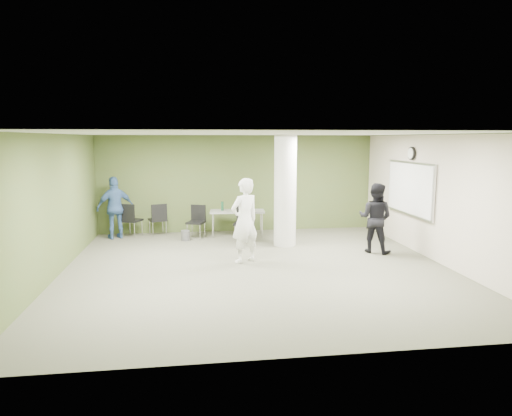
{
  "coord_description": "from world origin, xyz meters",
  "views": [
    {
      "loc": [
        -1.3,
        -9.21,
        2.7
      ],
      "look_at": [
        0.12,
        1.0,
        1.13
      ],
      "focal_mm": 32.0,
      "sensor_mm": 36.0,
      "label": 1
    }
  ],
  "objects": [
    {
      "name": "whiteboard",
      "position": [
        3.92,
        1.2,
        1.5
      ],
      "size": [
        0.05,
        2.3,
        1.3
      ],
      "color": "silver",
      "rests_on": "wall_right_cream"
    },
    {
      "name": "chair_back_right",
      "position": [
        -2.28,
        3.57,
        0.53
      ],
      "size": [
        0.57,
        0.57,
        0.91
      ],
      "rotation": [
        0.0,
        0.0,
        3.46
      ],
      "color": "black",
      "rests_on": "floor"
    },
    {
      "name": "column",
      "position": [
        1.0,
        2.0,
        1.4
      ],
      "size": [
        0.56,
        0.56,
        2.8
      ],
      "primitive_type": "cylinder",
      "color": "silver",
      "rests_on": "floor"
    },
    {
      "name": "floor",
      "position": [
        0.0,
        0.0,
        0.0
      ],
      "size": [
        8.0,
        8.0,
        0.0
      ],
      "primitive_type": "plane",
      "color": "#4D4C3D",
      "rests_on": "ground"
    },
    {
      "name": "woman_white",
      "position": [
        -0.2,
        0.51,
        0.93
      ],
      "size": [
        0.81,
        0.72,
        1.86
      ],
      "primitive_type": "imported",
      "rotation": [
        0.0,
        0.0,
        3.65
      ],
      "color": "white",
      "rests_on": "floor"
    },
    {
      "name": "wall_back",
      "position": [
        0.0,
        4.0,
        1.4
      ],
      "size": [
        8.0,
        2.8,
        0.02
      ],
      "primitive_type": "cube",
      "rotation": [
        1.57,
        0.0,
        0.0
      ],
      "color": "#515C2B",
      "rests_on": "floor"
    },
    {
      "name": "chair_table_left",
      "position": [
        -1.22,
        3.21,
        0.52
      ],
      "size": [
        0.58,
        0.58,
        0.9
      ],
      "rotation": [
        0.0,
        0.0,
        -0.38
      ],
      "color": "black",
      "rests_on": "floor"
    },
    {
      "name": "wall_clock",
      "position": [
        3.92,
        1.2,
        2.35
      ],
      "size": [
        0.06,
        0.32,
        0.32
      ],
      "color": "black",
      "rests_on": "wall_right_cream"
    },
    {
      "name": "chair_back_left",
      "position": [
        -3.04,
        3.48,
        0.55
      ],
      "size": [
        0.62,
        0.62,
        0.94
      ],
      "rotation": [
        0.0,
        0.0,
        2.71
      ],
      "color": "black",
      "rests_on": "floor"
    },
    {
      "name": "folding_table",
      "position": [
        -0.1,
        3.28,
        0.67
      ],
      "size": [
        1.55,
        0.77,
        0.96
      ],
      "rotation": [
        0.0,
        0.0,
        -0.08
      ],
      "color": "gray",
      "rests_on": "floor"
    },
    {
      "name": "wall_left",
      "position": [
        -4.0,
        0.0,
        1.4
      ],
      "size": [
        0.02,
        8.0,
        2.8
      ],
      "primitive_type": "cube",
      "color": "#515C2B",
      "rests_on": "floor"
    },
    {
      "name": "ceiling",
      "position": [
        0.0,
        0.0,
        2.8
      ],
      "size": [
        8.0,
        8.0,
        0.0
      ],
      "primitive_type": "plane",
      "rotation": [
        3.14,
        0.0,
        0.0
      ],
      "color": "white",
      "rests_on": "wall_back"
    },
    {
      "name": "wastebasket",
      "position": [
        -1.53,
        2.86,
        0.14
      ],
      "size": [
        0.24,
        0.24,
        0.27
      ],
      "primitive_type": "cylinder",
      "color": "#4C4C4C",
      "rests_on": "floor"
    },
    {
      "name": "man_blue",
      "position": [
        -3.4,
        3.4,
        0.85
      ],
      "size": [
        1.08,
        0.78,
        1.69
      ],
      "primitive_type": "imported",
      "rotation": [
        0.0,
        0.0,
        3.56
      ],
      "color": "#3D6198",
      "rests_on": "floor"
    },
    {
      "name": "wall_right_cream",
      "position": [
        4.0,
        0.0,
        1.4
      ],
      "size": [
        0.02,
        8.0,
        2.8
      ],
      "primitive_type": "cube",
      "color": "beige",
      "rests_on": "floor"
    },
    {
      "name": "chair_table_right",
      "position": [
        0.04,
        2.65,
        0.58
      ],
      "size": [
        0.61,
        0.61,
        0.99
      ],
      "rotation": [
        0.0,
        0.0,
        -0.28
      ],
      "color": "black",
      "rests_on": "floor"
    },
    {
      "name": "man_black",
      "position": [
        2.98,
        0.97,
        0.83
      ],
      "size": [
        1.03,
        1.0,
        1.67
      ],
      "primitive_type": "imported",
      "rotation": [
        0.0,
        0.0,
        2.48
      ],
      "color": "black",
      "rests_on": "floor"
    }
  ]
}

